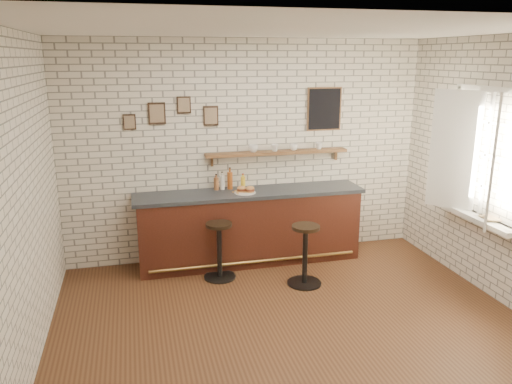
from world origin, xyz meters
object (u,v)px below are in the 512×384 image
bitters_bottle_amber (230,180)px  bitters_bottle_white (222,182)px  shelf_cup_b (275,148)px  condiment_bottle_yellow (243,182)px  shelf_cup_a (253,149)px  shelf_cup_c (294,147)px  sandwich_plate (245,192)px  bar_stool_left (219,249)px  ciabatta_sandwich (246,189)px  bitters_bottle_brown (216,183)px  bar_counter (250,227)px  book_lower (484,218)px  bar_stool_right (305,253)px  book_upper (485,218)px  shelf_cup_d (319,146)px

bitters_bottle_amber → bitters_bottle_white: bearing=180.0°
shelf_cup_b → condiment_bottle_yellow: bearing=126.6°
shelf_cup_a → shelf_cup_c: (0.58, 0.00, -0.01)m
sandwich_plate → condiment_bottle_yellow: bearing=83.3°
sandwich_plate → bitters_bottle_white: 0.37m
bitters_bottle_white → bar_stool_left: bitters_bottle_white is taller
ciabatta_sandwich → bitters_bottle_brown: size_ratio=1.05×
bar_counter → book_lower: bearing=-33.4°
bitters_bottle_white → ciabatta_sandwich: bearing=-43.2°
bitters_bottle_amber → book_lower: (2.65, -1.77, -0.19)m
sandwich_plate → shelf_cup_a: shelf_cup_a is taller
bitters_bottle_brown → shelf_cup_a: shelf_cup_a is taller
condiment_bottle_yellow → book_lower: condiment_bottle_yellow is taller
shelf_cup_c → bar_stool_right: bearing=170.9°
ciabatta_sandwich → book_lower: ciabatta_sandwich is taller
bitters_bottle_brown → bitters_bottle_amber: (0.19, 0.00, 0.03)m
ciabatta_sandwich → bitters_bottle_amber: 0.31m
shelf_cup_b → bar_stool_left: bearing=158.7°
bitters_bottle_brown → shelf_cup_b: 0.94m
bar_counter → book_upper: (2.42, -1.62, 0.45)m
shelf_cup_a → shelf_cup_d: bearing=-0.1°
condiment_bottle_yellow → shelf_cup_b: (0.46, 0.02, 0.45)m
bar_stool_left → book_upper: size_ratio=3.47×
bar_stool_right → bitters_bottle_amber: bearing=124.8°
bar_stool_left → bar_stool_right: 1.09m
bar_counter → sandwich_plate: sandwich_plate is taller
bitters_bottle_brown → bar_stool_right: (0.92, -1.05, -0.69)m
ciabatta_sandwich → bar_stool_left: bearing=-140.1°
bitters_bottle_white → condiment_bottle_yellow: size_ratio=1.21×
ciabatta_sandwich → shelf_cup_d: shelf_cup_d is taller
bitters_bottle_brown → bitters_bottle_amber: bitters_bottle_amber is taller
bar_stool_left → book_lower: size_ratio=3.67×
book_lower → bitters_bottle_amber: bearing=142.8°
bitters_bottle_brown → shelf_cup_c: shelf_cup_c is taller
bitters_bottle_amber → shelf_cup_c: shelf_cup_c is taller
book_lower → bar_stool_right: bearing=156.0°
bitters_bottle_amber → book_lower: bearing=-33.8°
sandwich_plate → shelf_cup_c: bearing=20.0°
bar_counter → condiment_bottle_yellow: 0.62m
bitters_bottle_brown → book_upper: bearing=-32.3°
bar_counter → bar_stool_right: bar_counter is taller
shelf_cup_c → shelf_cup_a: bearing=90.4°
shelf_cup_a → shelf_cup_b: 0.31m
bar_stool_right → shelf_cup_c: 1.57m
bitters_bottle_brown → bar_stool_left: bearing=-97.4°
bitters_bottle_amber → bitters_bottle_brown: bearing=180.0°
condiment_bottle_yellow → book_upper: condiment_bottle_yellow is taller
ciabatta_sandwich → bitters_bottle_amber: size_ratio=0.77×
ciabatta_sandwich → sandwich_plate: bearing=180.0°
bitters_bottle_amber → condiment_bottle_yellow: 0.18m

